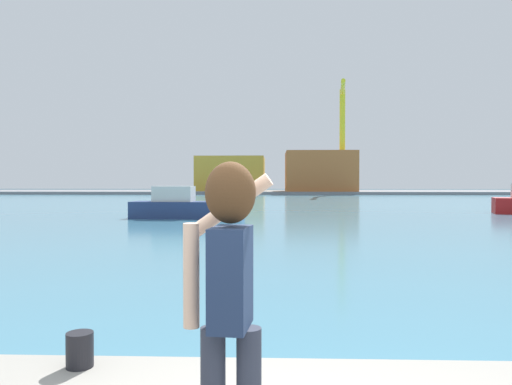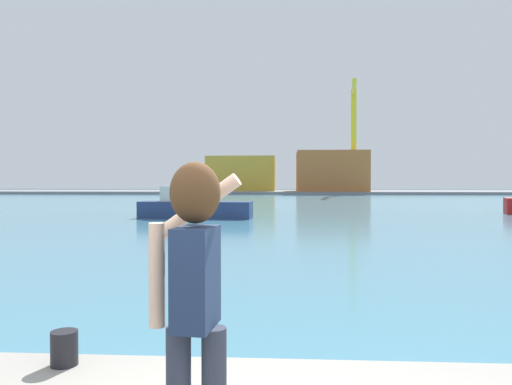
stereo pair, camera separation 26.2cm
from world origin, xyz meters
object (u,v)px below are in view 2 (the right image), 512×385
Objects in this scene: person_photographer at (194,283)px; warehouse_left at (243,174)px; harbor_bollard at (64,348)px; port_crane at (354,128)px; warehouse_right at (331,171)px; boat_moored at (193,207)px.

warehouse_left is (-8.03, 93.29, 2.22)m from person_photographer.
port_crane is (13.92, 82.11, 10.97)m from harbor_bollard.
port_crane reaches higher than person_photographer.
person_photographer is 88.74m from warehouse_right.
boat_moored is at bearing -102.75° from warehouse_right.
warehouse_left is at bearing 163.45° from warehouse_right.
harbor_bollard is 25.07m from boat_moored.
port_crane is at bearing -25.26° from warehouse_left.
port_crane reaches higher than warehouse_right.
boat_moored is (-3.62, 24.81, 0.00)m from harbor_bollard.
harbor_bollard is 87.43m from warehouse_right.
warehouse_right reaches higher than person_photographer.
warehouse_right reaches higher than boat_moored.
boat_moored is at bearing 17.27° from person_photographer.
warehouse_right is at bearing 127.29° from port_crane.
harbor_bollard is 0.02× the size of warehouse_left.
harbor_bollard is 92.07m from warehouse_left.
warehouse_left is at bearing 94.10° from harbor_bollard.
warehouse_left reaches higher than harbor_bollard.
harbor_bollard is (-1.46, 1.51, -0.91)m from person_photographer.
person_photographer is 93.66m from warehouse_left.
person_photographer is 5.71× the size of harbor_bollard.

